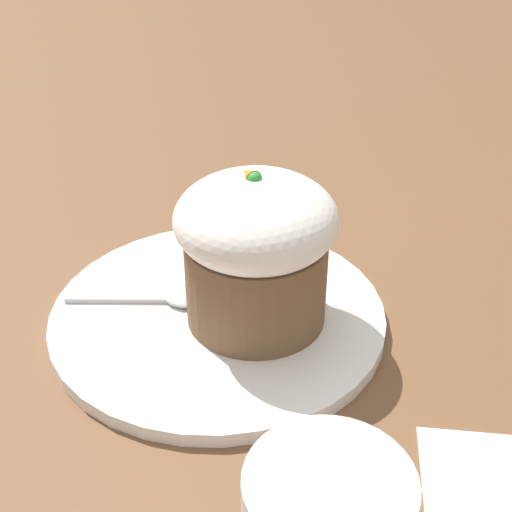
% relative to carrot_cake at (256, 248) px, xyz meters
% --- Properties ---
extents(ground_plane, '(4.00, 4.00, 0.00)m').
position_rel_carrot_cake_xyz_m(ground_plane, '(0.02, 0.02, -0.07)').
color(ground_plane, brown).
extents(dessert_plate, '(0.24, 0.24, 0.01)m').
position_rel_carrot_cake_xyz_m(dessert_plate, '(0.02, 0.02, -0.06)').
color(dessert_plate, white).
rests_on(dessert_plate, ground_plane).
extents(carrot_cake, '(0.11, 0.11, 0.11)m').
position_rel_carrot_cake_xyz_m(carrot_cake, '(0.00, 0.00, 0.00)').
color(carrot_cake, brown).
rests_on(carrot_cake, dessert_plate).
extents(spoon, '(0.07, 0.11, 0.01)m').
position_rel_carrot_cake_xyz_m(spoon, '(0.05, 0.05, -0.06)').
color(spoon, '#B7B7BC').
rests_on(spoon, dessert_plate).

